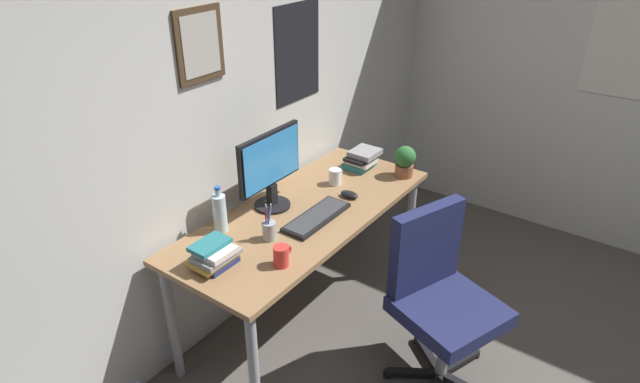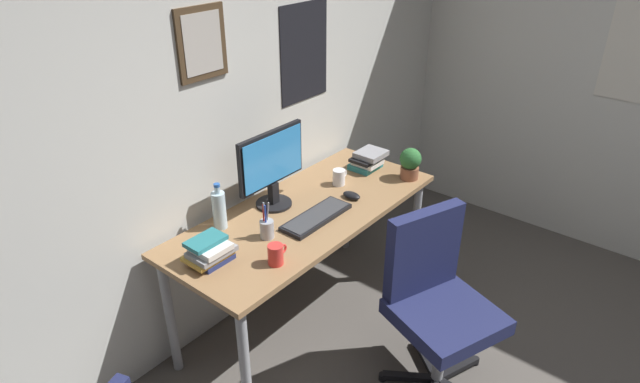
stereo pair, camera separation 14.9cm
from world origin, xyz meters
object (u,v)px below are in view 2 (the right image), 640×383
(monitor, at_px, (272,166))
(book_stack_left, at_px, (368,160))
(pen_cup, at_px, (267,228))
(office_chair, at_px, (436,296))
(computer_mouse, at_px, (352,195))
(coffee_mug_far, at_px, (339,177))
(potted_plant, at_px, (410,162))
(water_bottle, at_px, (219,209))
(coffee_mug_near, at_px, (276,254))
(book_stack_right, at_px, (210,251))
(keyboard, at_px, (316,217))

(monitor, height_order, book_stack_left, monitor)
(pen_cup, bearing_deg, office_chair, -63.37)
(computer_mouse, bearing_deg, book_stack_left, 22.15)
(monitor, height_order, coffee_mug_far, monitor)
(monitor, bearing_deg, computer_mouse, -41.31)
(potted_plant, xyz_separation_m, book_stack_left, (-0.05, 0.27, -0.05))
(computer_mouse, bearing_deg, water_bottle, 153.35)
(office_chair, bearing_deg, book_stack_left, 54.77)
(office_chair, distance_m, book_stack_left, 1.05)
(computer_mouse, relative_size, pen_cup, 0.55)
(coffee_mug_far, bearing_deg, water_bottle, 166.89)
(potted_plant, bearing_deg, coffee_mug_near, 178.97)
(office_chair, height_order, computer_mouse, office_chair)
(office_chair, bearing_deg, coffee_mug_near, 131.78)
(computer_mouse, xyz_separation_m, book_stack_left, (0.38, 0.15, 0.04))
(computer_mouse, distance_m, potted_plant, 0.45)
(office_chair, bearing_deg, computer_mouse, 72.80)
(monitor, distance_m, pen_cup, 0.38)
(office_chair, xyz_separation_m, book_stack_left, (0.59, 0.83, 0.28))
(coffee_mug_far, bearing_deg, coffee_mug_near, -162.34)
(pen_cup, bearing_deg, computer_mouse, -8.40)
(coffee_mug_far, relative_size, book_stack_right, 0.52)
(pen_cup, bearing_deg, keyboard, -14.90)
(monitor, bearing_deg, keyboard, -83.49)
(monitor, bearing_deg, potted_plant, -28.60)
(pen_cup, xyz_separation_m, book_stack_left, (0.97, 0.07, 0.00))
(keyboard, distance_m, water_bottle, 0.51)
(keyboard, height_order, computer_mouse, computer_mouse)
(office_chair, distance_m, coffee_mug_far, 0.93)
(coffee_mug_near, bearing_deg, water_bottle, 83.70)
(pen_cup, bearing_deg, water_bottle, 108.39)
(coffee_mug_far, bearing_deg, book_stack_left, -1.42)
(office_chair, relative_size, book_stack_right, 4.39)
(water_bottle, height_order, book_stack_right, water_bottle)
(book_stack_left, bearing_deg, monitor, 168.92)
(coffee_mug_near, height_order, book_stack_left, book_stack_left)
(keyboard, bearing_deg, water_bottle, 138.77)
(office_chair, relative_size, computer_mouse, 8.64)
(computer_mouse, xyz_separation_m, water_bottle, (-0.68, 0.34, 0.09))
(keyboard, xyz_separation_m, book_stack_right, (-0.61, 0.14, 0.04))
(potted_plant, relative_size, pen_cup, 0.98)
(potted_plant, distance_m, book_stack_left, 0.28)
(coffee_mug_near, bearing_deg, monitor, 44.97)
(book_stack_right, bearing_deg, potted_plant, -11.39)
(office_chair, distance_m, coffee_mug_near, 0.82)
(coffee_mug_far, xyz_separation_m, potted_plant, (0.33, -0.28, 0.06))
(office_chair, height_order, book_stack_right, office_chair)
(office_chair, bearing_deg, coffee_mug_far, 70.15)
(office_chair, distance_m, potted_plant, 0.90)
(keyboard, relative_size, computer_mouse, 3.91)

